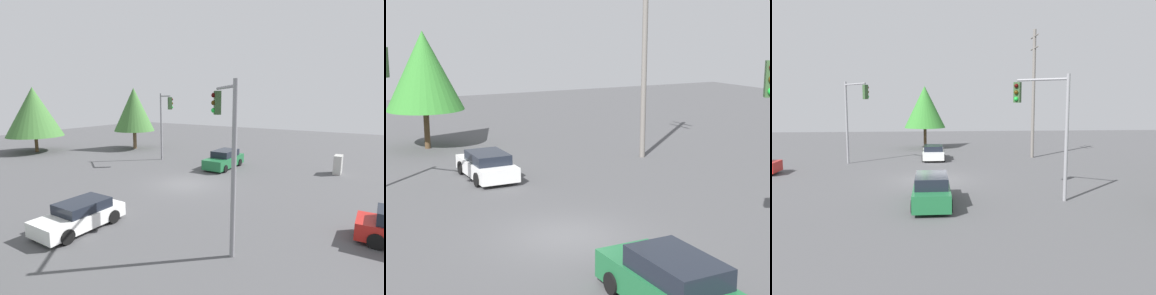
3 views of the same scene
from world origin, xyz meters
TOP-DOWN VIEW (x-y plane):
  - ground_plane at (0.00, 0.00)m, footprint 80.00×80.00m
  - sedan_white at (-8.44, 0.12)m, footprint 4.00×1.89m
  - sedan_green at (5.90, -0.01)m, footprint 4.58×1.85m
  - utility_pole_tall at (-8.88, 8.92)m, footprint 2.20×0.28m
  - tree_left at (-16.43, -0.72)m, footprint 4.34×4.34m

SIDE VIEW (x-z plane):
  - ground_plane at x=0.00m, z-range 0.00..0.00m
  - sedan_white at x=-8.44m, z-range -0.02..1.24m
  - sedan_green at x=5.90m, z-range -0.04..1.46m
  - tree_left at x=-16.43m, z-range 1.10..7.73m
  - utility_pole_tall at x=-8.88m, z-range 0.30..11.45m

